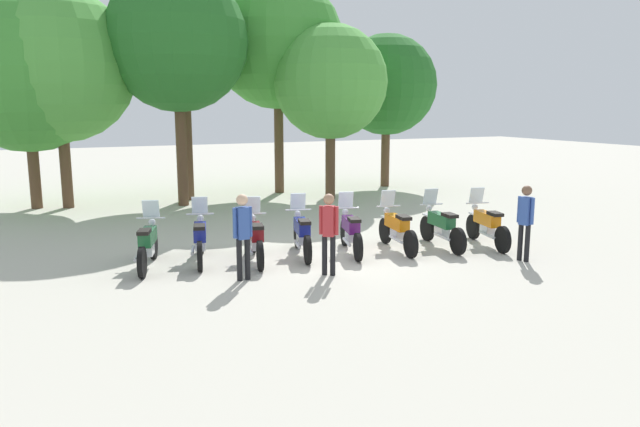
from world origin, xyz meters
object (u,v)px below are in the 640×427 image
object	(u,v)px
tree_6	(387,85)
tree_0	(26,71)
motorcycle_7	(487,225)
person_1	(243,230)
tree_2	(177,41)
motorcycle_3	(302,233)
tree_1	(58,66)
motorcycle_1	(200,239)
motorcycle_2	(256,238)
tree_4	(278,43)
motorcycle_4	(351,231)
tree_3	(184,63)
person_0	(329,228)
tree_5	(331,82)
motorcycle_5	(397,229)
motorcycle_6	(441,226)
motorcycle_0	(148,244)
person_2	(525,217)

from	to	relation	value
tree_6	tree_0	bearing A→B (deg)	179.84
motorcycle_7	person_1	xyz separation A→B (m)	(-6.37, -0.40, 0.50)
motorcycle_7	tree_2	xyz separation A→B (m)	(-5.53, 9.14, 4.98)
motorcycle_3	tree_1	world-z (taller)	tree_1
motorcycle_3	person_1	bearing A→B (deg)	141.33
motorcycle_3	person_1	size ratio (longest dim) A/B	1.24
motorcycle_1	motorcycle_2	world-z (taller)	same
motorcycle_7	tree_4	world-z (taller)	tree_4
motorcycle_4	tree_6	xyz separation A→B (m)	(6.76, 9.81, 3.72)
tree_3	tree_6	bearing A→B (deg)	1.39
motorcycle_3	tree_1	bearing A→B (deg)	40.92
motorcycle_2	tree_1	distance (m)	10.81
person_0	tree_5	world-z (taller)	tree_5
person_1	motorcycle_1	bearing A→B (deg)	9.07
tree_3	person_1	bearing A→B (deg)	-96.94
motorcycle_5	tree_2	bearing A→B (deg)	29.81
motorcycle_5	tree_1	bearing A→B (deg)	44.40
tree_1	tree_3	world-z (taller)	tree_1
motorcycle_6	tree_3	world-z (taller)	tree_3
tree_0	motorcycle_0	bearing A→B (deg)	-76.46
tree_2	tree_4	xyz separation A→B (m)	(4.12, 1.50, 0.23)
person_1	tree_6	size ratio (longest dim) A/B	0.27
motorcycle_2	tree_0	size ratio (longest dim) A/B	0.30
person_0	tree_1	xyz separation A→B (m)	(-4.50, 11.04, 3.70)
motorcycle_4	motorcycle_6	bearing A→B (deg)	-84.91
motorcycle_1	person_2	distance (m)	7.19
motorcycle_4	motorcycle_5	distance (m)	1.15
person_0	tree_1	bearing A→B (deg)	58.91
person_1	tree_3	xyz separation A→B (m)	(1.31, 10.73, 3.87)
motorcycle_7	tree_5	bearing A→B (deg)	14.68
motorcycle_1	motorcycle_4	xyz separation A→B (m)	(3.40, -0.67, 0.00)
motorcycle_0	tree_4	size ratio (longest dim) A/B	0.26
motorcycle_6	tree_6	bearing A→B (deg)	-15.95
tree_3	tree_4	bearing A→B (deg)	4.68
motorcycle_6	person_2	world-z (taller)	person_2
motorcycle_3	tree_4	size ratio (longest dim) A/B	0.26
motorcycle_2	motorcycle_4	distance (m)	2.28
motorcycle_1	tree_6	size ratio (longest dim) A/B	0.34
motorcycle_4	motorcycle_7	distance (m)	3.48
motorcycle_2	tree_0	xyz separation A→B (m)	(-4.48, 9.65, 3.99)
motorcycle_1	tree_5	bearing A→B (deg)	-28.56
motorcycle_4	tree_1	size ratio (longest dim) A/B	0.30
tree_3	tree_5	size ratio (longest dim) A/B	1.04
person_2	tree_1	distance (m)	15.26
person_2	tree_4	world-z (taller)	tree_4
person_1	tree_6	xyz separation A→B (m)	(9.73, 10.94, 3.22)
tree_0	tree_6	distance (m)	13.51
motorcycle_1	tree_6	xyz separation A→B (m)	(10.16, 9.14, 3.72)
tree_4	tree_5	size ratio (longest dim) A/B	1.31
motorcycle_0	motorcycle_5	bearing A→B (deg)	-80.96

